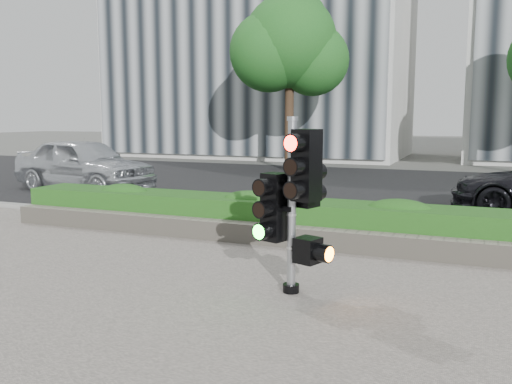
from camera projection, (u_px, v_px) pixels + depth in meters
ground at (259, 280)px, 7.33m from camera, size 120.00×120.00×0.00m
sidewalk at (159, 353)px, 5.03m from camera, size 16.00×11.00×0.03m
road at (381, 189)px, 16.50m from camera, size 60.00×13.00×0.02m
curb at (321, 231)px, 10.21m from camera, size 60.00×0.25×0.12m
stone_wall at (301, 237)px, 9.04m from camera, size 12.00×0.32×0.34m
hedge at (313, 221)px, 9.62m from camera, size 12.00×1.00×0.68m
building_left at (263, 23)px, 30.76m from camera, size 16.00×9.00×15.00m
tree_left at (290, 45)px, 21.68m from camera, size 4.61×4.03×7.34m
traffic_signal at (295, 197)px, 6.59m from camera, size 0.80×0.66×2.17m
car_silver at (84, 164)px, 16.06m from camera, size 4.86×2.57×1.58m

